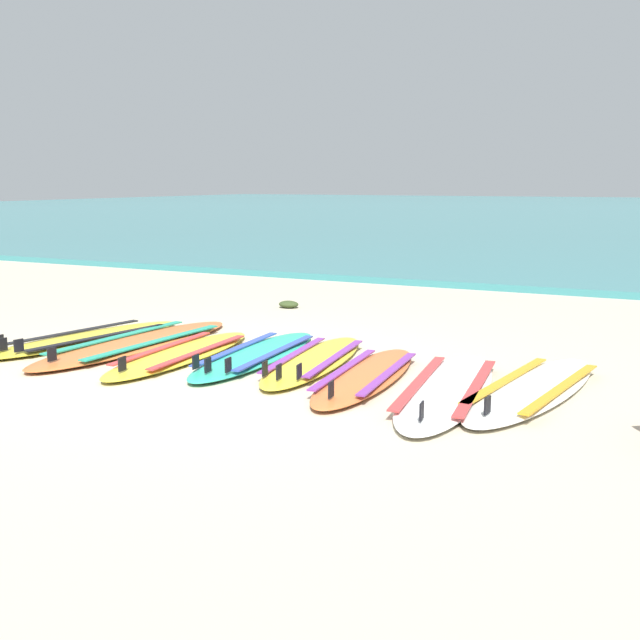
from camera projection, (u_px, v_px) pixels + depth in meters
name	position (u px, v px, depth m)	size (l,w,h in m)	color
ground_plane	(239.00, 367.00, 6.35)	(80.00, 80.00, 0.00)	#C1B599
sea	(626.00, 211.00, 37.58)	(80.00, 60.00, 0.10)	teal
surfboard_0	(86.00, 338.00, 7.33)	(0.95, 2.26, 0.18)	yellow
surfboard_1	(136.00, 343.00, 7.12)	(0.78, 2.54, 0.18)	orange
surfboard_2	(181.00, 354.00, 6.68)	(0.61, 2.09, 0.18)	yellow
surfboard_3	(256.00, 355.00, 6.65)	(0.66, 2.11, 0.18)	#2DB793
surfboard_4	(314.00, 360.00, 6.44)	(0.74, 2.05, 0.18)	yellow
surfboard_5	(366.00, 375.00, 5.94)	(0.66, 2.02, 0.18)	orange
surfboard_6	(447.00, 389.00, 5.56)	(0.83, 2.33, 0.18)	white
surfboard_7	(533.00, 389.00, 5.57)	(0.86, 2.28, 0.18)	silver
seaweed_clump_near_shoreline	(289.00, 304.00, 9.31)	(0.25, 0.20, 0.09)	#384723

